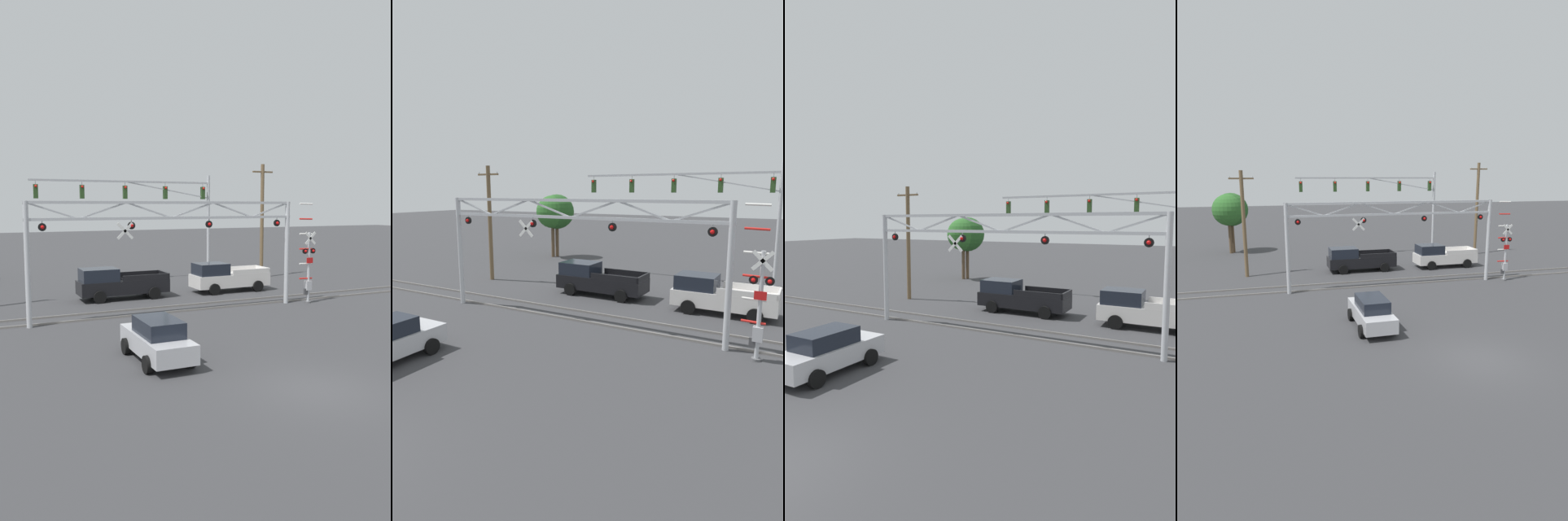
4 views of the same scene
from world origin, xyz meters
The scene contains 10 objects.
rail_track_near centered at (0.00, 12.55, 0.05)m, with size 80.00×0.08×0.10m, color gray.
rail_track_far centered at (0.00, 13.99, 0.05)m, with size 80.00×0.08×0.10m, color gray.
crossing_gantry centered at (-0.02, 12.27, 4.19)m, with size 14.84×0.29×5.99m.
traffic_signal_span centered at (4.01, 24.37, 5.89)m, with size 13.96×0.39×8.13m.
pickup_truck_lead centered at (-1.40, 17.68, 0.97)m, with size 5.52×2.15×1.97m.
pickup_truck_following centered at (5.95, 17.34, 0.97)m, with size 5.26×2.15×1.97m.
sedan_waiting centered at (-3.56, 4.92, 0.82)m, with size 1.87×4.21×1.63m.
utility_pole_left centered at (-10.17, 17.89, 4.20)m, with size 1.80×0.28×8.11m.
background_tree_beyond_span centered at (-12.09, 28.73, 4.37)m, with size 3.16×3.16×5.98m.
background_tree_far_left_verge centered at (-11.88, 29.14, 4.37)m, with size 3.34×3.34×6.07m.
Camera 3 is at (8.45, -5.23, 5.57)m, focal length 28.00 mm.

